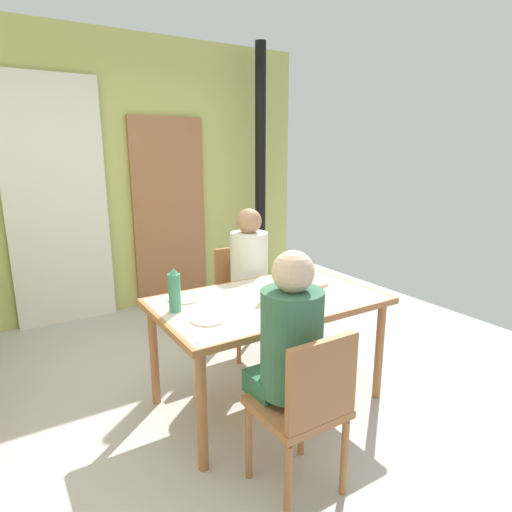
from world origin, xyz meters
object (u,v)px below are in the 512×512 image
at_px(chair_far_diner, 242,292).
at_px(person_near_diner, 290,339).
at_px(person_far_diner, 250,263).
at_px(chair_near_diner, 306,405).
at_px(dining_table, 268,308).
at_px(water_bottle_green_near, 284,278).
at_px(water_bottle_green_far, 174,291).

xyz_separation_m(chair_far_diner, person_near_diner, (-0.57, -1.45, 0.28)).
height_order(chair_far_diner, person_far_diner, person_far_diner).
xyz_separation_m(chair_near_diner, chair_far_diner, (0.57, 1.59, 0.00)).
relative_size(dining_table, person_near_diner, 1.89).
xyz_separation_m(person_far_diner, water_bottle_green_near, (-0.20, -0.75, 0.10)).
bearing_deg(chair_near_diner, water_bottle_green_near, 62.15).
relative_size(chair_far_diner, person_near_diner, 1.13).
distance_m(chair_near_diner, person_far_diner, 1.58).
bearing_deg(chair_far_diner, person_near_diner, 68.47).
distance_m(dining_table, water_bottle_green_near, 0.24).
distance_m(chair_near_diner, water_bottle_green_far, 1.00).
bearing_deg(water_bottle_green_near, chair_far_diner, 77.18).
height_order(dining_table, person_far_diner, person_far_diner).
relative_size(person_near_diner, water_bottle_green_far, 2.90).
bearing_deg(chair_far_diner, person_far_diner, 90.00).
relative_size(chair_near_diner, water_bottle_green_near, 2.79).
bearing_deg(water_bottle_green_far, person_far_diner, 32.98).
height_order(chair_far_diner, water_bottle_green_near, water_bottle_green_near).
bearing_deg(water_bottle_green_far, chair_near_diner, -72.42).
bearing_deg(chair_near_diner, chair_far_diner, 70.17).
xyz_separation_m(dining_table, person_near_diner, (-0.31, -0.66, 0.12)).
xyz_separation_m(chair_far_diner, person_far_diner, (0.00, -0.14, 0.28)).
xyz_separation_m(dining_table, water_bottle_green_near, (0.06, -0.09, 0.22)).
bearing_deg(person_near_diner, person_far_diner, 66.46).
height_order(person_far_diner, water_bottle_green_near, person_far_diner).
xyz_separation_m(chair_far_diner, water_bottle_green_near, (-0.20, -0.88, 0.38)).
xyz_separation_m(dining_table, person_far_diner, (0.26, 0.66, 0.12)).
height_order(chair_near_diner, chair_far_diner, same).
bearing_deg(person_far_diner, chair_far_diner, -90.00).
distance_m(person_far_diner, water_bottle_green_near, 0.78).
relative_size(person_far_diner, water_bottle_green_near, 2.47).
distance_m(water_bottle_green_near, water_bottle_green_far, 0.68).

